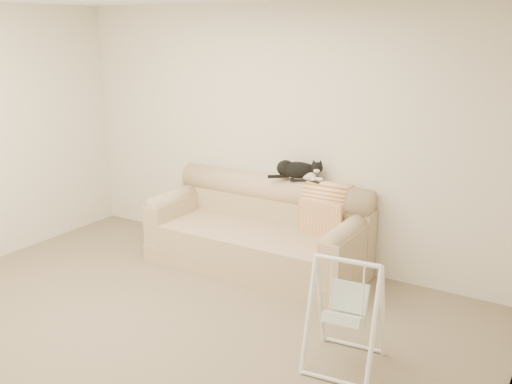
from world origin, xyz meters
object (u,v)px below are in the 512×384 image
at_px(remote_b, 313,182).
at_px(baby_swing, 346,312).
at_px(sofa, 260,233).
at_px(tuxedo_cat, 298,170).
at_px(remote_a, 299,180).

xyz_separation_m(remote_b, baby_swing, (0.98, -1.42, -0.50)).
bearing_deg(baby_swing, sofa, 140.32).
bearing_deg(tuxedo_cat, remote_a, -37.71).
height_order(remote_b, baby_swing, remote_b).
relative_size(remote_a, baby_swing, 0.22).
bearing_deg(remote_b, remote_a, 179.21).
xyz_separation_m(remote_a, tuxedo_cat, (-0.02, 0.02, 0.09)).
bearing_deg(tuxedo_cat, sofa, -141.82).
bearing_deg(remote_b, baby_swing, -55.49).
relative_size(sofa, remote_b, 12.51).
height_order(remote_a, remote_b, remote_a).
distance_m(sofa, baby_swing, 1.88).
bearing_deg(sofa, remote_b, 24.93).
bearing_deg(sofa, tuxedo_cat, 38.18).
relative_size(remote_b, baby_swing, 0.21).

